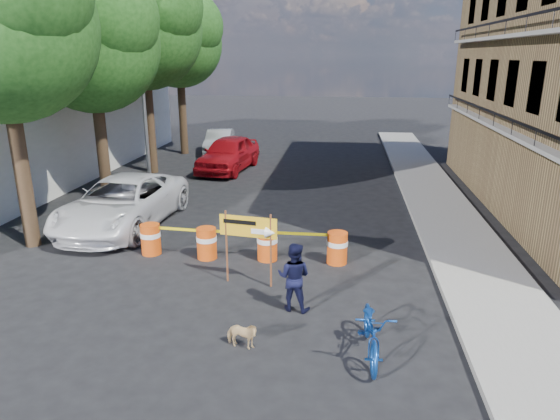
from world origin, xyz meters
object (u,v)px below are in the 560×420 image
(sedan_red, at_px, (228,154))
(sedan_silver, at_px, (220,141))
(barrel_far_left, at_px, (151,239))
(barrel_far_right, at_px, (337,247))
(dog, at_px, (242,335))
(suv_white, at_px, (122,203))
(barrel_mid_right, at_px, (267,244))
(bicycle, at_px, (373,307))
(detour_sign, at_px, (256,233))
(pedestrian, at_px, (294,277))
(barrel_mid_left, at_px, (207,243))

(sedan_red, height_order, sedan_silver, sedan_red)
(barrel_far_left, height_order, barrel_far_right, same)
(barrel_far_left, relative_size, dog, 1.32)
(dog, relative_size, suv_white, 0.11)
(barrel_mid_right, height_order, bicycle, bicycle)
(detour_sign, relative_size, sedan_silver, 0.47)
(barrel_far_left, height_order, dog, barrel_far_left)
(bicycle, bearing_deg, barrel_far_left, 141.39)
(detour_sign, relative_size, suv_white, 0.32)
(dog, bearing_deg, barrel_far_right, -11.52)
(barrel_far_left, distance_m, detour_sign, 3.88)
(pedestrian, bearing_deg, barrel_far_right, -98.17)
(barrel_far_right, xyz_separation_m, bicycle, (0.74, -4.42, 0.57))
(bicycle, relative_size, sedan_silver, 0.51)
(dog, distance_m, sedan_red, 16.06)
(pedestrian, bearing_deg, sedan_silver, -60.85)
(barrel_mid_left, bearing_deg, pedestrian, -43.97)
(barrel_far_left, relative_size, barrel_mid_right, 1.00)
(bicycle, height_order, dog, bicycle)
(barrel_far_right, distance_m, sedan_red, 12.42)
(barrel_far_right, bearing_deg, suv_white, 162.82)
(barrel_mid_right, bearing_deg, pedestrian, -69.54)
(suv_white, bearing_deg, sedan_silver, 93.35)
(barrel_far_right, xyz_separation_m, sedan_red, (-5.63, 11.07, 0.39))
(barrel_mid_left, height_order, sedan_red, sedan_red)
(detour_sign, bearing_deg, sedan_silver, 115.28)
(barrel_mid_right, relative_size, sedan_red, 0.18)
(barrel_mid_left, distance_m, detour_sign, 2.47)
(sedan_red, bearing_deg, barrel_mid_right, -63.94)
(dog, bearing_deg, pedestrian, -16.22)
(barrel_far_right, relative_size, detour_sign, 0.47)
(barrel_mid_left, height_order, sedan_silver, sedan_silver)
(sedan_red, bearing_deg, suv_white, -92.45)
(detour_sign, xyz_separation_m, bicycle, (2.73, -2.76, -0.36))
(barrel_mid_left, distance_m, suv_white, 4.26)
(suv_white, height_order, sedan_silver, suv_white)
(barrel_far_left, relative_size, sedan_red, 0.18)
(barrel_far_left, bearing_deg, barrel_far_right, 0.09)
(suv_white, bearing_deg, barrel_mid_left, -30.37)
(barrel_mid_left, bearing_deg, barrel_far_left, 176.27)
(barrel_far_right, xyz_separation_m, dog, (-1.78, -4.51, -0.18))
(sedan_silver, bearing_deg, pedestrian, -77.79)
(barrel_far_right, relative_size, sedan_red, 0.18)
(barrel_far_left, xyz_separation_m, barrel_mid_right, (3.43, -0.00, 0.00))
(barrel_far_left, relative_size, bicycle, 0.43)
(barrel_mid_right, bearing_deg, barrel_far_left, 179.95)
(suv_white, xyz_separation_m, sedan_silver, (-0.02, 13.44, -0.15))
(suv_white, relative_size, sedan_red, 1.18)
(dog, height_order, suv_white, suv_white)
(barrel_mid_left, relative_size, sedan_red, 0.18)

